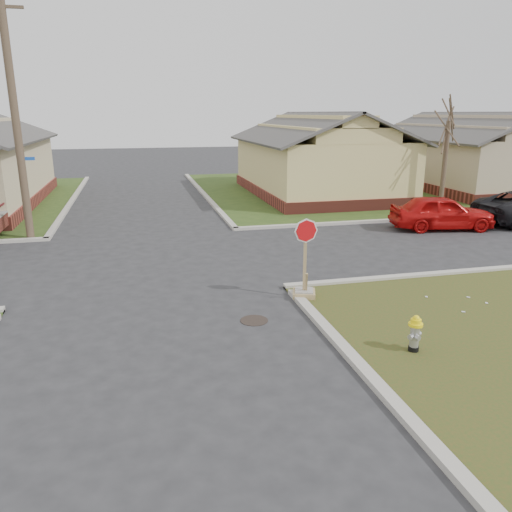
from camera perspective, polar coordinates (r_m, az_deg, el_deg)
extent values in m
plane|color=#27272A|center=(11.74, -11.38, -7.32)|extent=(120.00, 120.00, 0.00)
cube|color=#2B4418|center=(36.69, 24.06, 7.52)|extent=(37.00, 19.00, 0.05)
cylinder|color=black|center=(11.54, -0.22, -7.37)|extent=(0.64, 0.64, 0.01)
cube|color=maroon|center=(29.48, 6.92, 7.56)|extent=(7.20, 11.20, 0.60)
cube|color=#E0CB83|center=(29.29, 7.03, 10.66)|extent=(7.00, 11.00, 2.60)
cube|color=maroon|center=(34.27, 22.94, 7.60)|extent=(7.20, 11.20, 0.60)
cube|color=tan|center=(34.11, 23.23, 10.25)|extent=(7.00, 11.00, 2.60)
cylinder|color=#49382A|center=(20.09, -25.82, 14.25)|extent=(0.28, 0.28, 9.00)
cube|color=#49382A|center=(20.38, -27.12, 24.06)|extent=(1.40, 0.10, 0.10)
cylinder|color=#49382A|center=(25.50, 20.71, 9.54)|extent=(0.22, 0.22, 4.20)
cylinder|color=black|center=(10.53, 17.54, -10.04)|extent=(0.21, 0.21, 0.09)
cylinder|color=#A3A4A8|center=(10.42, 17.66, -8.74)|extent=(0.18, 0.18, 0.43)
sphere|color=#A3A4A8|center=(10.34, 17.77, -7.65)|extent=(0.18, 0.18, 0.18)
cylinder|color=yellow|center=(10.32, 17.78, -7.46)|extent=(0.28, 0.28, 0.06)
cylinder|color=yellow|center=(10.30, 17.81, -7.12)|extent=(0.21, 0.21, 0.09)
sphere|color=yellow|center=(10.28, 17.84, -6.83)|extent=(0.14, 0.14, 0.14)
cube|color=tan|center=(12.92, 5.50, -4.29)|extent=(0.57, 0.57, 0.14)
cube|color=gray|center=(12.90, 5.51, -3.93)|extent=(0.46, 0.46, 0.04)
cube|color=tan|center=(12.62, 5.62, -0.11)|extent=(0.08, 0.04, 1.92)
cylinder|color=#B30B11|center=(12.41, 5.77, 2.87)|extent=(0.51, 0.22, 0.55)
cylinder|color=silver|center=(12.42, 5.75, 2.89)|extent=(0.58, 0.25, 0.62)
imported|color=#B70D0D|center=(21.71, 20.47, 4.70)|extent=(4.32, 2.36, 1.39)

